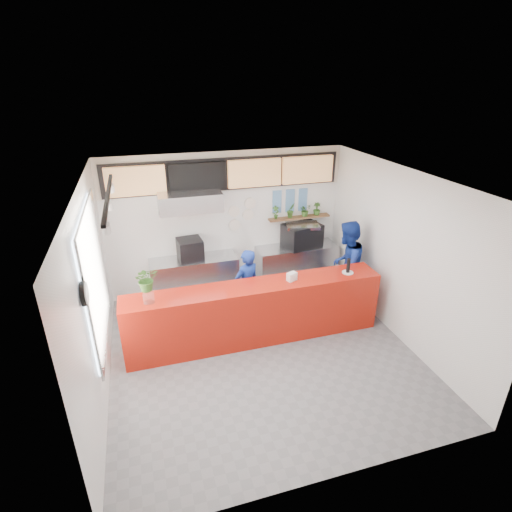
{
  "coord_description": "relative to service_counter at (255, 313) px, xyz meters",
  "views": [
    {
      "loc": [
        -1.7,
        -5.32,
        4.36
      ],
      "look_at": [
        0.1,
        0.7,
        1.5
      ],
      "focal_mm": 28.0,
      "sensor_mm": 36.0,
      "label": 1
    }
  ],
  "objects": [
    {
      "name": "menu_board_far_right",
      "position": [
        1.73,
        1.98,
        2.0
      ],
      "size": [
        1.1,
        0.1,
        0.55
      ],
      "primitive_type": "cube",
      "color": "tan",
      "rests_on": "wall_back"
    },
    {
      "name": "herb_a",
      "position": [
        1.05,
        2.0,
        1.12
      ],
      "size": [
        0.16,
        0.12,
        0.29
      ],
      "primitive_type": "imported",
      "rotation": [
        0.0,
        0.0,
        0.09
      ],
      "color": "#325E21",
      "rests_on": "herb_shelf"
    },
    {
      "name": "herb_d",
      "position": [
        2.01,
        2.0,
        1.11
      ],
      "size": [
        0.2,
        0.19,
        0.28
      ],
      "primitive_type": "imported",
      "rotation": [
        0.0,
        0.0,
        -0.43
      ],
      "color": "#325E21",
      "rests_on": "herb_shelf"
    },
    {
      "name": "cream_band",
      "position": [
        0.0,
        2.09,
        2.05
      ],
      "size": [
        5.0,
        0.02,
        0.8
      ],
      "primitive_type": "cube",
      "color": "beige",
      "rests_on": "wall_back"
    },
    {
      "name": "right_bench",
      "position": [
        1.5,
        1.8,
        -0.1
      ],
      "size": [
        1.8,
        0.6,
        0.9
      ],
      "primitive_type": "cube",
      "color": "#B2B5BA",
      "rests_on": "ground"
    },
    {
      "name": "dec_plate_b",
      "position": [
        0.45,
        2.07,
        1.1
      ],
      "size": [
        0.24,
        0.03,
        0.24
      ],
      "primitive_type": "cylinder",
      "rotation": [
        1.57,
        0.0,
        0.0
      ],
      "color": "silver",
      "rests_on": "wall_back"
    },
    {
      "name": "track_rail",
      "position": [
        -2.1,
        -0.4,
        2.39
      ],
      "size": [
        0.05,
        2.4,
        0.04
      ],
      "primitive_type": "cube",
      "color": "black",
      "rests_on": "ceiling"
    },
    {
      "name": "dec_plate_d",
      "position": [
        0.5,
        2.07,
        1.35
      ],
      "size": [
        0.24,
        0.03,
        0.24
      ],
      "primitive_type": "cylinder",
      "rotation": [
        1.57,
        0.0,
        0.0
      ],
      "color": "silver",
      "rests_on": "wall_back"
    },
    {
      "name": "ceiling",
      "position": [
        0.0,
        -0.4,
        2.45
      ],
      "size": [
        5.0,
        5.0,
        0.0
      ],
      "primitive_type": "plane",
      "rotation": [
        3.14,
        0.0,
        0.0
      ],
      "color": "silver"
    },
    {
      "name": "photo_frame_a",
      "position": [
        1.1,
        2.08,
        1.45
      ],
      "size": [
        0.2,
        0.02,
        0.25
      ],
      "primitive_type": "cube",
      "color": "#598CBF",
      "rests_on": "wall_back"
    },
    {
      "name": "photo_frame_e",
      "position": [
        1.4,
        2.08,
        1.2
      ],
      "size": [
        0.2,
        0.02,
        0.25
      ],
      "primitive_type": "cube",
      "color": "#598CBF",
      "rests_on": "wall_back"
    },
    {
      "name": "photo_frame_b",
      "position": [
        1.4,
        2.08,
        1.45
      ],
      "size": [
        0.2,
        0.02,
        0.25
      ],
      "primitive_type": "cube",
      "color": "#598CBF",
      "rests_on": "wall_back"
    },
    {
      "name": "napkin_holder",
      "position": [
        0.65,
        -0.02,
        0.62
      ],
      "size": [
        0.19,
        0.16,
        0.15
      ],
      "primitive_type": "cube",
      "rotation": [
        0.0,
        0.0,
        0.37
      ],
      "color": "silver",
      "rests_on": "service_counter"
    },
    {
      "name": "staff_right",
      "position": [
        2.05,
        0.61,
        0.36
      ],
      "size": [
        1.12,
        1.06,
        1.82
      ],
      "primitive_type": "imported",
      "rotation": [
        0.0,
        0.0,
        3.72
      ],
      "color": "navy",
      "rests_on": "ground"
    },
    {
      "name": "herb_b",
      "position": [
        1.4,
        2.0,
        1.13
      ],
      "size": [
        0.21,
        0.18,
        0.32
      ],
      "primitive_type": "imported",
      "rotation": [
        0.0,
        0.0,
        0.23
      ],
      "color": "#325E21",
      "rests_on": "herb_shelf"
    },
    {
      "name": "hood_lip",
      "position": [
        -0.8,
        1.75,
        1.4
      ],
      "size": [
        1.2,
        0.69,
        0.31
      ],
      "primitive_type": "cube",
      "rotation": [
        -0.35,
        0.0,
        0.0
      ],
      "color": "#B2B5BA",
      "rests_on": "ceiling"
    },
    {
      "name": "wall_clock_rim",
      "position": [
        -2.46,
        -1.3,
        1.5
      ],
      "size": [
        0.05,
        0.3,
        0.3
      ],
      "primitive_type": "cylinder",
      "rotation": [
        0.0,
        1.57,
        0.0
      ],
      "color": "black",
      "rests_on": "wall_left"
    },
    {
      "name": "wall_right",
      "position": [
        2.5,
        -0.4,
        0.95
      ],
      "size": [
        0.0,
        5.0,
        5.0
      ],
      "primitive_type": "plane",
      "rotation": [
        1.57,
        0.0,
        -1.57
      ],
      "color": "white",
      "rests_on": "ground"
    },
    {
      "name": "floor",
      "position": [
        0.0,
        -0.4,
        -0.55
      ],
      "size": [
        5.0,
        5.0,
        0.0
      ],
      "primitive_type": "plane",
      "color": "slate",
      "rests_on": "ground"
    },
    {
      "name": "wall_clock_face",
      "position": [
        -2.43,
        -1.3,
        1.5
      ],
      "size": [
        0.02,
        0.26,
        0.26
      ],
      "primitive_type": "cylinder",
      "rotation": [
        0.0,
        1.57,
        0.0
      ],
      "color": "white",
      "rests_on": "wall_left"
    },
    {
      "name": "herb_shelf",
      "position": [
        1.6,
        2.0,
        0.95
      ],
      "size": [
        1.4,
        0.18,
        0.04
      ],
      "primitive_type": "cube",
      "color": "brown",
      "rests_on": "wall_back"
    },
    {
      "name": "prep_bench",
      "position": [
        -0.8,
        1.8,
        -0.1
      ],
      "size": [
        1.8,
        0.6,
        0.9
      ],
      "primitive_type": "cube",
      "color": "#B2B5BA",
      "rests_on": "ground"
    },
    {
      "name": "espresso_machine",
      "position": [
        1.6,
        1.8,
        0.6
      ],
      "size": [
        0.88,
        0.71,
        0.5
      ],
      "primitive_type": "cube",
      "rotation": [
        0.0,
        0.0,
        0.21
      ],
      "color": "black",
      "rests_on": "right_bench"
    },
    {
      "name": "photo_frame_f",
      "position": [
        1.7,
        2.08,
        1.2
      ],
      "size": [
        0.2,
        0.02,
        0.25
      ],
      "primitive_type": "cube",
      "color": "#598CBF",
      "rests_on": "wall_back"
    },
    {
      "name": "photo_frame_c",
      "position": [
        1.7,
        2.08,
        1.45
      ],
      "size": [
        0.2,
        0.02,
        0.25
      ],
      "primitive_type": "cube",
      "color": "#598CBF",
      "rests_on": "wall_back"
    },
    {
      "name": "herb_c",
      "position": [
        1.73,
        2.0,
        1.1
      ],
      "size": [
        0.29,
        0.27,
        0.27
      ],
      "primitive_type": "imported",
      "rotation": [
        0.0,
        0.0,
        0.31
      ],
      "color": "#325E21",
      "rests_on": "herb_shelf"
    },
    {
      "name": "soffit",
      "position": [
        0.0,
        2.06,
        2.0
      ],
      "size": [
        4.8,
        0.04,
        0.65
      ],
      "primitive_type": "cube",
      "color": "black",
      "rests_on": "wall_back"
    },
    {
      "name": "wall_left",
      "position": [
        -2.5,
        -0.4,
        0.95
      ],
      "size": [
        0.0,
        5.0,
        5.0
      ],
      "primitive_type": "plane",
      "rotation": [
        1.57,
        0.0,
        1.57
      ],
      "color": "white",
      "rests_on": "ground"
    },
    {
      "name": "menu_board_far_left",
      "position": [
        -1.75,
        1.98,
        2.0
      ],
      "size": [
        1.1,
        0.1,
        0.55
      ],
      "primitive_type": "cube",
      "color": "tan",
      "rests_on": "wall_back"
    },
    {
      "name": "white_plate",
      "position": [
        1.73,
        -0.04,
        0.56
      ],
      "size": [
        0.26,
        0.26,
        0.02
      ],
      "primitive_type": "cylinder",
      "rotation": [
        0.0,
        0.0,
        -0.32
      ],
      "color": "silver",
      "rests_on": "service_counter"
    },
    {
      "name": "service_counter",
      "position": [
        0.0,
        0.0,
        0.0
      ],
      "size": [
        4.5,
        0.6,
        1.1
      ],
      "primitive_type": "cube",
      "color": "#A4180B",
      "rests_on": "ground"
    },
    {
      "name": "photo_frame_d",
      "position": [
        1.1,
        2.08,
        1.2
      ],
      "size": [
        0.2,
        0.02,
        0.25
      ],
      "primitive_type": "cube",
      "color": "#598CBF",
      "rests_on": "wall_back"
    },
    {
      "name": "dec_plate_a",
      "position": [
        0.15,
        2.07,
        1.2
      ],
      "size": [
        0.24,
        0.03,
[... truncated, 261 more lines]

